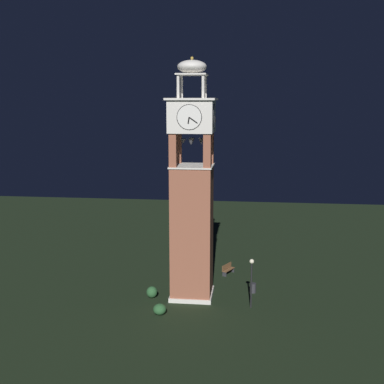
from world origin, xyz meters
The scene contains 8 objects.
ground centered at (0.00, 0.00, 0.00)m, with size 80.00×80.00×0.00m, color black.
clock_tower centered at (0.00, 0.00, 7.86)m, with size 3.76×3.76×19.02m.
park_bench centered at (-2.64, -5.69, 0.48)m, with size 1.12×1.62×0.95m.
lamp_post centered at (-4.80, 1.83, 2.70)m, with size 0.36×0.36×3.90m.
trash_bin centered at (-4.94, -1.36, 0.40)m, with size 0.52×0.52×0.80m, color #2D2D33.
shrub_near_entry centered at (1.70, -3.24, 0.48)m, with size 1.23×1.23×0.95m, color #28562D.
shrub_left_of_tower centered at (3.19, 0.73, 0.47)m, with size 0.89×0.89×0.94m, color #28562D.
shrub_behind_bench centered at (1.96, 3.95, 0.41)m, with size 0.98×0.98×0.83m, color #28562D.
Camera 1 is at (-4.72, 39.54, 15.86)m, focal length 48.07 mm.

